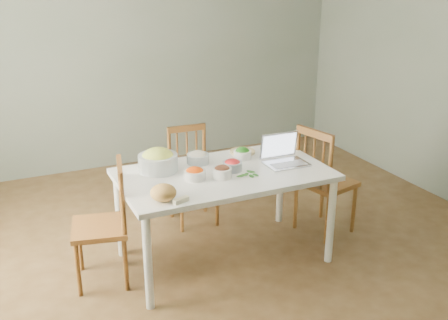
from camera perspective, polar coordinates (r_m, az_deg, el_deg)
name	(u,v)px	position (r m, az deg, el deg)	size (l,w,h in m)	color
floor	(230,255)	(4.48, 0.64, -10.22)	(5.00, 5.00, 0.00)	#432E16
wall_back	(138,51)	(6.28, -9.27, 11.59)	(5.00, 0.00, 2.70)	slate
dining_table	(224,216)	(4.25, 0.00, -6.11)	(1.63, 0.92, 0.76)	white
chair_far	(193,177)	(4.84, -3.35, -1.86)	(0.40, 0.38, 0.90)	#572D13
chair_left	(99,225)	(4.03, -13.39, -6.83)	(0.42, 0.40, 0.94)	#572D13
chair_right	(327,180)	(4.75, 11.06, -2.10)	(0.44, 0.42, 0.99)	#572D13
bread_boule	(163,193)	(3.61, -6.60, -3.53)	(0.18, 0.18, 0.12)	#A67932
butter_stick	(181,200)	(3.59, -4.68, -4.37)	(0.12, 0.03, 0.03)	#FAF1C2
bowl_squash	(158,160)	(4.12, -7.18, 0.00)	(0.31, 0.31, 0.18)	#D8D467
bowl_carrot	(195,174)	(3.95, -3.19, -1.47)	(0.17, 0.17, 0.09)	#E73401
bowl_onion	(198,157)	(4.27, -2.85, 0.29)	(0.18, 0.18, 0.10)	silver
bowl_mushroom	(222,172)	(3.97, -0.21, -1.28)	(0.15, 0.15, 0.10)	#3F1E11
bowl_redpep	(232,165)	(4.11, 0.91, -0.55)	(0.15, 0.15, 0.09)	red
bowl_broccoli	(242,153)	(4.37, 2.02, 0.75)	(0.15, 0.15, 0.09)	#1E6010
flatbread	(242,152)	(4.51, 2.01, 0.90)	(0.22, 0.22, 0.02)	tan
basil_bunch	(247,174)	(4.04, 2.47, -1.50)	(0.19, 0.19, 0.02)	#235319
laptop	(287,151)	(4.24, 6.85, 0.99)	(0.34, 0.27, 0.24)	silver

